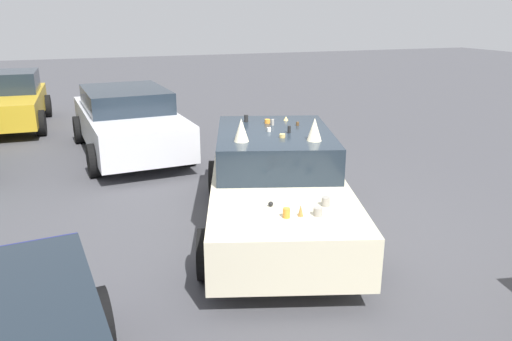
{
  "coord_description": "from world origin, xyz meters",
  "views": [
    {
      "loc": [
        -6.08,
        2.52,
        2.96
      ],
      "look_at": [
        0.0,
        0.3,
        0.9
      ],
      "focal_mm": 34.92,
      "sensor_mm": 36.0,
      "label": 1
    }
  ],
  "objects": [
    {
      "name": "parked_sedan_behind_right",
      "position": [
        4.84,
        1.5,
        0.72
      ],
      "size": [
        4.64,
        2.3,
        1.4
      ],
      "rotation": [
        0.0,
        0.0,
        3.21
      ],
      "color": "silver",
      "rests_on": "ground"
    },
    {
      "name": "art_car_decorated",
      "position": [
        0.1,
        -0.03,
        0.68
      ],
      "size": [
        4.77,
        3.02,
        1.64
      ],
      "rotation": [
        0.0,
        0.0,
        2.83
      ],
      "color": "beige",
      "rests_on": "ground"
    },
    {
      "name": "parked_sedan_near_left",
      "position": [
        8.6,
        4.26,
        0.71
      ],
      "size": [
        4.09,
        2.1,
        1.45
      ],
      "rotation": [
        0.0,
        0.0,
        3.12
      ],
      "color": "gold",
      "rests_on": "ground"
    },
    {
      "name": "ground_plane",
      "position": [
        0.0,
        0.0,
        0.0
      ],
      "size": [
        60.0,
        60.0,
        0.0
      ],
      "primitive_type": "plane",
      "color": "#47474C"
    }
  ]
}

